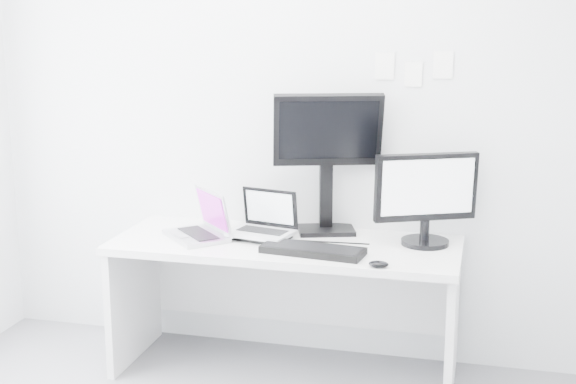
# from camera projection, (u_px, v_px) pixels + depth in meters

# --- Properties ---
(back_wall) EXTENTS (3.60, 0.00, 3.60)m
(back_wall) POSITION_uv_depth(u_px,v_px,m) (301.00, 115.00, 4.36)
(back_wall) COLOR silver
(back_wall) RESTS_ON ground
(desk) EXTENTS (1.80, 0.70, 0.73)m
(desk) POSITION_uv_depth(u_px,v_px,m) (285.00, 308.00, 4.24)
(desk) COLOR white
(desk) RESTS_ON ground
(macbook) EXTENTS (0.44, 0.44, 0.27)m
(macbook) POSITION_uv_depth(u_px,v_px,m) (195.00, 213.00, 4.20)
(macbook) COLOR #A8A8AC
(macbook) RESTS_ON desk
(speaker) EXTENTS (0.10, 0.10, 0.17)m
(speaker) POSITION_uv_depth(u_px,v_px,m) (258.00, 212.00, 4.43)
(speaker) COLOR black
(speaker) RESTS_ON desk
(dell_laptop) EXTENTS (0.36, 0.31, 0.26)m
(dell_laptop) POSITION_uv_depth(u_px,v_px,m) (261.00, 215.00, 4.17)
(dell_laptop) COLOR silver
(dell_laptop) RESTS_ON desk
(rear_monitor) EXTENTS (0.61, 0.37, 0.78)m
(rear_monitor) POSITION_uv_depth(u_px,v_px,m) (327.00, 162.00, 4.26)
(rear_monitor) COLOR black
(rear_monitor) RESTS_ON desk
(samsung_monitor) EXTENTS (0.59, 0.45, 0.49)m
(samsung_monitor) POSITION_uv_depth(u_px,v_px,m) (427.00, 198.00, 4.06)
(samsung_monitor) COLOR black
(samsung_monitor) RESTS_ON desk
(keyboard) EXTENTS (0.53, 0.24, 0.03)m
(keyboard) POSITION_uv_depth(u_px,v_px,m) (313.00, 250.00, 3.95)
(keyboard) COLOR black
(keyboard) RESTS_ON desk
(mouse) EXTENTS (0.10, 0.06, 0.03)m
(mouse) POSITION_uv_depth(u_px,v_px,m) (379.00, 264.00, 3.74)
(mouse) COLOR black
(mouse) RESTS_ON desk
(wall_note_0) EXTENTS (0.10, 0.00, 0.14)m
(wall_note_0) POSITION_uv_depth(u_px,v_px,m) (385.00, 66.00, 4.19)
(wall_note_0) COLOR white
(wall_note_0) RESTS_ON back_wall
(wall_note_1) EXTENTS (0.09, 0.00, 0.13)m
(wall_note_1) POSITION_uv_depth(u_px,v_px,m) (413.00, 74.00, 4.16)
(wall_note_1) COLOR white
(wall_note_1) RESTS_ON back_wall
(wall_note_2) EXTENTS (0.10, 0.00, 0.14)m
(wall_note_2) POSITION_uv_depth(u_px,v_px,m) (443.00, 65.00, 4.11)
(wall_note_2) COLOR white
(wall_note_2) RESTS_ON back_wall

